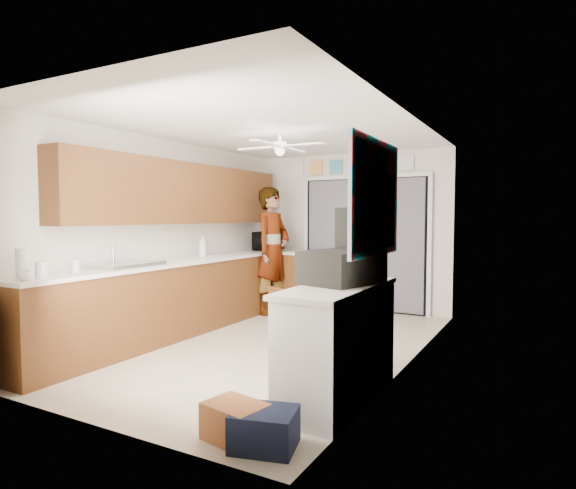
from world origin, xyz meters
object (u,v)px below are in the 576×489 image
at_px(dog, 320,305).
at_px(cup, 24,276).
at_px(microwave, 268,241).
at_px(suitcase, 342,267).
at_px(man, 273,251).
at_px(cardboard_box, 235,422).
at_px(navy_crate, 264,429).
at_px(soap_bottle, 202,246).
at_px(paper_towel_roll, 23,263).

bearing_deg(dog, cup, -120.31).
xyz_separation_m(microwave, dog, (1.22, -0.61, -0.85)).
relative_size(suitcase, man, 0.33).
relative_size(man, dog, 3.15).
height_order(cardboard_box, dog, dog).
bearing_deg(cardboard_box, navy_crate, 0.00).
xyz_separation_m(cup, suitcase, (2.48, 1.18, 0.09)).
bearing_deg(cup, soap_bottle, 94.54).
relative_size(paper_towel_roll, man, 0.14).
relative_size(suitcase, cardboard_box, 1.61).
bearing_deg(dog, suitcase, -74.02).
bearing_deg(microwave, cup, 169.84).
bearing_deg(soap_bottle, cup, -85.46).
bearing_deg(navy_crate, microwave, 120.72).
height_order(paper_towel_roll, man, man).
bearing_deg(suitcase, paper_towel_roll, -143.01).
relative_size(soap_bottle, dog, 0.49).
xyz_separation_m(soap_bottle, navy_crate, (2.62, -2.65, -0.97)).
height_order(soap_bottle, man, man).
relative_size(cardboard_box, man, 0.21).
relative_size(paper_towel_roll, suitcase, 0.42).
bearing_deg(dog, soap_bottle, -158.87).
distance_m(soap_bottle, navy_crate, 3.85).
xyz_separation_m(soap_bottle, cardboard_box, (2.40, -2.65, -0.97)).
height_order(soap_bottle, dog, soap_bottle).
distance_m(cardboard_box, navy_crate, 0.23).
relative_size(navy_crate, dog, 0.66).
relative_size(paper_towel_roll, navy_crate, 0.66).
distance_m(cardboard_box, man, 4.30).
height_order(navy_crate, man, man).
relative_size(microwave, paper_towel_roll, 2.03).
bearing_deg(man, dog, -97.38).
bearing_deg(paper_towel_roll, soap_bottle, 90.74).
height_order(cardboard_box, navy_crate, cardboard_box).
xyz_separation_m(cardboard_box, navy_crate, (0.23, 0.00, -0.00)).
relative_size(cardboard_box, navy_crate, 0.98).
bearing_deg(paper_towel_roll, man, 83.20).
xyz_separation_m(navy_crate, man, (-2.15, 3.75, 0.85)).
distance_m(paper_towel_roll, dog, 3.84).
height_order(soap_bottle, navy_crate, soap_bottle).
distance_m(suitcase, navy_crate, 1.48).
bearing_deg(man, suitcase, -135.26).
relative_size(cup, dog, 0.18).
bearing_deg(soap_bottle, man, 66.68).
height_order(cup, suitcase, suitcase).
bearing_deg(suitcase, man, 145.34).
relative_size(paper_towel_roll, cardboard_box, 0.68).
relative_size(cup, paper_towel_roll, 0.41).
bearing_deg(cup, suitcase, 25.37).
bearing_deg(microwave, navy_crate, -160.41).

